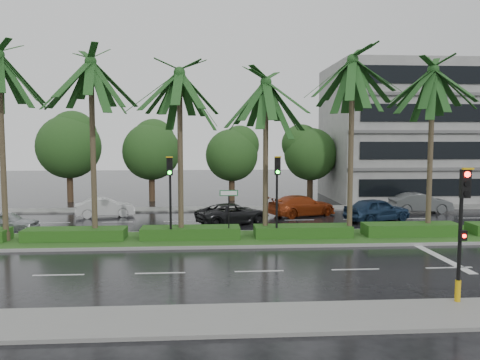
{
  "coord_description": "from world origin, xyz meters",
  "views": [
    {
      "loc": [
        -2.03,
        -23.55,
        5.34
      ],
      "look_at": [
        -0.35,
        1.5,
        3.18
      ],
      "focal_mm": 35.0,
      "sensor_mm": 36.0,
      "label": 1
    }
  ],
  "objects": [
    {
      "name": "car_white",
      "position": [
        -9.25,
        9.25,
        0.66
      ],
      "size": [
        2.33,
        4.22,
        1.32
      ],
      "primitive_type": "imported",
      "rotation": [
        0.0,
        0.0,
        1.82
      ],
      "color": "silver",
      "rests_on": "ground"
    },
    {
      "name": "car_red",
      "position": [
        4.5,
        8.71,
        0.73
      ],
      "size": [
        3.87,
        5.41,
        1.45
      ],
      "primitive_type": "imported",
      "rotation": [
        0.0,
        0.0,
        1.98
      ],
      "color": "maroon",
      "rests_on": "ground"
    },
    {
      "name": "car_darkgrey",
      "position": [
        -0.5,
        5.85,
        0.66
      ],
      "size": [
        3.97,
        5.22,
        1.32
      ],
      "primitive_type": "imported",
      "rotation": [
        0.0,
        0.0,
        2.0
      ],
      "color": "black",
      "rests_on": "ground"
    },
    {
      "name": "median",
      "position": [
        0.0,
        1.0,
        0.08
      ],
      "size": [
        36.0,
        4.0,
        0.15
      ],
      "color": "gray",
      "rests_on": "ground"
    },
    {
      "name": "bg_trees",
      "position": [
        -1.09,
        17.59,
        4.64
      ],
      "size": [
        33.21,
        5.44,
        7.85
      ],
      "color": "#332817",
      "rests_on": "ground"
    },
    {
      "name": "palm_row",
      "position": [
        -1.25,
        1.02,
        8.44
      ],
      "size": [
        26.3,
        4.2,
        10.24
      ],
      "color": "#473A29",
      "rests_on": "median"
    },
    {
      "name": "signal_near",
      "position": [
        6.0,
        -9.39,
        2.5
      ],
      "size": [
        0.34,
        0.45,
        4.36
      ],
      "color": "black",
      "rests_on": "near_sidewalk"
    },
    {
      "name": "building",
      "position": [
        17.0,
        18.0,
        6.0
      ],
      "size": [
        16.0,
        10.0,
        12.0
      ],
      "primitive_type": "cube",
      "color": "slate",
      "rests_on": "ground"
    },
    {
      "name": "near_sidewalk",
      "position": [
        0.0,
        -10.2,
        0.06
      ],
      "size": [
        40.0,
        2.4,
        0.12
      ],
      "primitive_type": "cube",
      "color": "gray",
      "rests_on": "ground"
    },
    {
      "name": "signal_median_right",
      "position": [
        1.5,
        0.3,
        3.0
      ],
      "size": [
        0.34,
        0.42,
        4.36
      ],
      "color": "black",
      "rests_on": "median"
    },
    {
      "name": "hedge",
      "position": [
        0.0,
        1.0,
        0.45
      ],
      "size": [
        35.2,
        1.4,
        0.6
      ],
      "color": "#124113",
      "rests_on": "median"
    },
    {
      "name": "far_sidewalk",
      "position": [
        0.0,
        12.0,
        0.06
      ],
      "size": [
        40.0,
        2.0,
        0.12
      ],
      "primitive_type": "cube",
      "color": "gray",
      "rests_on": "ground"
    },
    {
      "name": "car_grey",
      "position": [
        13.51,
        9.58,
        0.73
      ],
      "size": [
        1.59,
        4.42,
        1.45
      ],
      "primitive_type": "imported",
      "rotation": [
        0.0,
        0.0,
        1.56
      ],
      "color": "#4C4E50",
      "rests_on": "ground"
    },
    {
      "name": "lane_markings",
      "position": [
        3.04,
        -0.43,
        0.01
      ],
      "size": [
        34.0,
        13.06,
        0.01
      ],
      "color": "silver",
      "rests_on": "ground"
    },
    {
      "name": "car_blue",
      "position": [
        9.0,
        6.22,
        0.77
      ],
      "size": [
        3.25,
        4.85,
        1.53
      ],
      "primitive_type": "imported",
      "rotation": [
        0.0,
        0.0,
        1.92
      ],
      "color": "#172B47",
      "rests_on": "ground"
    },
    {
      "name": "signal_median_left",
      "position": [
        -4.0,
        0.3,
        3.0
      ],
      "size": [
        0.34,
        0.42,
        4.36
      ],
      "color": "black",
      "rests_on": "median"
    },
    {
      "name": "ground",
      "position": [
        0.0,
        0.0,
        0.0
      ],
      "size": [
        120.0,
        120.0,
        0.0
      ],
      "primitive_type": "plane",
      "color": "black",
      "rests_on": "ground"
    },
    {
      "name": "car_silver",
      "position": [
        -13.75,
        4.0,
        0.62
      ],
      "size": [
        1.6,
        3.67,
        1.23
      ],
      "primitive_type": "imported",
      "rotation": [
        0.0,
        0.0,
        1.53
      ],
      "color": "#ADB0B5",
      "rests_on": "ground"
    },
    {
      "name": "street_sign",
      "position": [
        -1.0,
        0.48,
        2.12
      ],
      "size": [
        0.95,
        0.09,
        2.6
      ],
      "color": "black",
      "rests_on": "median"
    }
  ]
}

